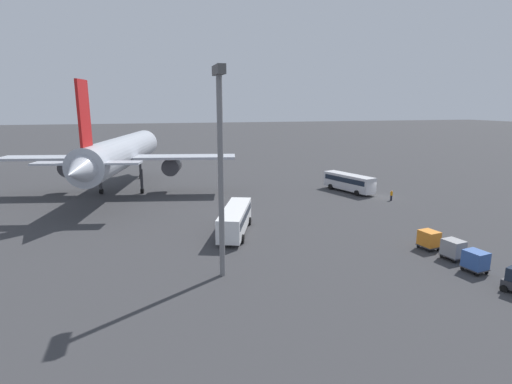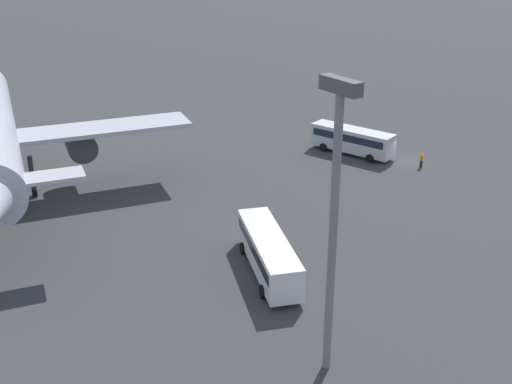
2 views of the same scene
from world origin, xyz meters
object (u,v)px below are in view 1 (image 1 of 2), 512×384
(airplane, at_px, (121,153))
(cargo_cart_blue, at_px, (475,260))
(shuttle_bus_near, at_px, (349,181))
(cargo_cart_grey, at_px, (453,248))
(worker_person, at_px, (391,195))
(shuttle_bus_far, at_px, (235,218))
(cargo_cart_orange, at_px, (429,239))

(airplane, height_order, cargo_cart_blue, airplane)
(shuttle_bus_near, bearing_deg, cargo_cart_blue, 153.31)
(cargo_cart_grey, bearing_deg, worker_person, -20.74)
(cargo_cart_blue, bearing_deg, shuttle_bus_near, -9.60)
(airplane, distance_m, shuttle_bus_near, 40.72)
(airplane, relative_size, shuttle_bus_far, 4.04)
(airplane, height_order, shuttle_bus_far, airplane)
(cargo_cart_blue, relative_size, cargo_cart_orange, 1.00)
(shuttle_bus_near, distance_m, cargo_cart_orange, 29.44)
(shuttle_bus_far, xyz_separation_m, cargo_cart_orange, (-11.18, -18.87, -0.69))
(airplane, relative_size, cargo_cart_grey, 21.06)
(shuttle_bus_near, distance_m, cargo_cart_blue, 35.64)
(shuttle_bus_near, height_order, shuttle_bus_far, shuttle_bus_near)
(shuttle_bus_far, bearing_deg, cargo_cart_blue, -111.56)
(airplane, xyz_separation_m, worker_person, (-18.63, -42.43, -6.12))
(shuttle_bus_near, distance_m, cargo_cart_grey, 32.47)
(cargo_cart_grey, xyz_separation_m, cargo_cart_orange, (3.16, 0.37, 0.00))
(cargo_cart_orange, bearing_deg, airplane, 39.89)
(cargo_cart_blue, height_order, cargo_cart_grey, same)
(shuttle_bus_near, xyz_separation_m, cargo_cart_blue, (-35.13, 5.94, -0.70))
(worker_person, bearing_deg, shuttle_bus_near, 23.38)
(airplane, relative_size, shuttle_bus_near, 4.39)
(shuttle_bus_near, xyz_separation_m, cargo_cart_orange, (-28.81, 6.00, -0.70))
(airplane, xyz_separation_m, cargo_cart_blue, (-45.78, -33.04, -5.80))
(shuttle_bus_near, height_order, cargo_cart_orange, shuttle_bus_near)
(airplane, relative_size, cargo_cart_blue, 21.06)
(cargo_cart_grey, distance_m, cargo_cart_orange, 3.18)
(shuttle_bus_near, xyz_separation_m, cargo_cart_grey, (-31.97, 5.63, -0.70))
(worker_person, bearing_deg, cargo_cart_grey, 159.26)
(shuttle_bus_far, bearing_deg, cargo_cart_orange, -99.45)
(worker_person, xyz_separation_m, cargo_cart_orange, (-20.83, 9.45, 0.32))
(shuttle_bus_near, distance_m, shuttle_bus_far, 30.49)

